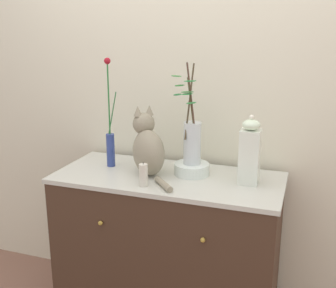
# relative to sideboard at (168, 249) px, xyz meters

# --- Properties ---
(wall_back) EXTENTS (4.40, 0.08, 2.60)m
(wall_back) POSITION_rel_sideboard_xyz_m (0.00, 0.35, 0.85)
(wall_back) COLOR silver
(wall_back) RESTS_ON ground_plane
(sideboard) EXTENTS (1.24, 0.57, 0.90)m
(sideboard) POSITION_rel_sideboard_xyz_m (0.00, 0.00, 0.00)
(sideboard) COLOR #432D20
(sideboard) RESTS_ON ground_plane
(cat_sitting) EXTENTS (0.36, 0.38, 0.37)m
(cat_sitting) POSITION_rel_sideboard_xyz_m (-0.11, -0.00, 0.60)
(cat_sitting) COLOR gray
(cat_sitting) RESTS_ON sideboard
(vase_slim_green) EXTENTS (0.07, 0.05, 0.62)m
(vase_slim_green) POSITION_rel_sideboard_xyz_m (-0.37, 0.05, 0.61)
(vase_slim_green) COLOR navy
(vase_slim_green) RESTS_ON sideboard
(bowl_porcelain) EXTENTS (0.19, 0.19, 0.06)m
(bowl_porcelain) POSITION_rel_sideboard_xyz_m (0.12, 0.06, 0.48)
(bowl_porcelain) COLOR white
(bowl_porcelain) RESTS_ON sideboard
(vase_glass_clear) EXTENTS (0.18, 0.18, 0.55)m
(vase_glass_clear) POSITION_rel_sideboard_xyz_m (0.11, 0.06, 0.65)
(vase_glass_clear) COLOR silver
(vase_glass_clear) RESTS_ON bowl_porcelain
(jar_lidded_porcelain) EXTENTS (0.10, 0.10, 0.36)m
(jar_lidded_porcelain) POSITION_rel_sideboard_xyz_m (0.43, 0.03, 0.61)
(jar_lidded_porcelain) COLOR white
(jar_lidded_porcelain) RESTS_ON sideboard
(candle_pillar) EXTENTS (0.05, 0.05, 0.13)m
(candle_pillar) POSITION_rel_sideboard_xyz_m (-0.07, -0.19, 0.51)
(candle_pillar) COLOR silver
(candle_pillar) RESTS_ON sideboard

